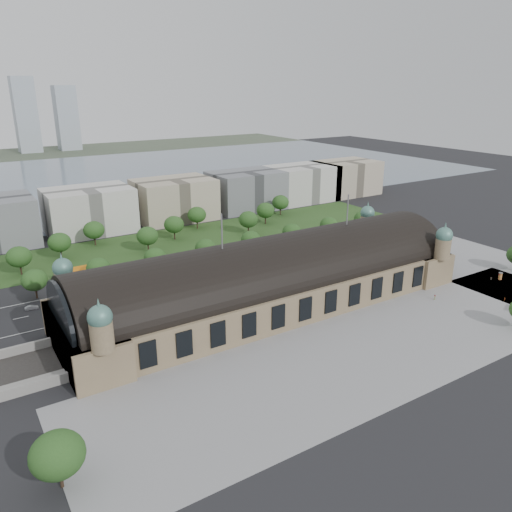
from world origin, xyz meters
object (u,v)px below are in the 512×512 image
traffic_car_5 (262,260)px  parked_car_2 (75,320)px  bus_west (178,288)px  parked_car_0 (83,320)px  bus_mid (237,278)px  pedestrian_2 (491,278)px  parked_car_1 (122,314)px  parked_car_6 (150,302)px  traffic_car_6 (361,244)px  traffic_car_3 (136,283)px  parked_car_5 (185,294)px  pedestrian_1 (505,299)px  pedestrian_0 (435,297)px  bus_east (261,268)px  advertising_column (500,276)px  parked_car_3 (97,320)px  parked_car_4 (124,313)px  petrol_station (77,272)px  traffic_car_1 (32,308)px  traffic_car_4 (235,273)px

traffic_car_5 → parked_car_2: bearing=99.3°
bus_west → parked_car_0: bearing=104.8°
bus_mid → pedestrian_2: 105.66m
bus_mid → parked_car_1: bearing=102.7°
parked_car_0 → parked_car_6: 24.58m
traffic_car_6 → traffic_car_3: bearing=-88.4°
parked_car_2 → bus_west: (40.59, 4.87, 0.73)m
traffic_car_5 → parked_car_5: (-46.88, -17.07, -0.12)m
pedestrian_1 → parked_car_6: bearing=67.4°
parked_car_0 → pedestrian_0: 128.46m
parked_car_5 → pedestrian_2: 126.36m
bus_east → advertising_column: bearing=-132.9°
traffic_car_3 → pedestrian_2: bearing=-119.4°
traffic_car_5 → parked_car_1: (-72.67, -21.07, -0.12)m
parked_car_3 → parked_car_4: size_ratio=0.77×
traffic_car_6 → bus_west: bearing=-80.2°
petrol_station → pedestrian_1: petrol_station is taller
bus_east → pedestrian_0: bearing=-151.8°
parked_car_0 → parked_car_5: (38.70, 1.41, -0.05)m
petrol_station → traffic_car_3: 26.89m
parked_car_1 → bus_mid: bus_mid is taller
parked_car_3 → parked_car_5: (34.67, 3.80, 0.02)m
traffic_car_6 → pedestrian_2: 64.45m
parked_car_2 → bus_mid: bus_mid is taller
parked_car_6 → parked_car_2: bearing=-130.2°
parked_car_3 → parked_car_5: 34.87m
bus_mid → parked_car_5: bearing=100.8°
traffic_car_3 → bus_west: size_ratio=0.43×
bus_west → parked_car_4: bearing=115.2°
parked_car_1 → bus_west: bearing=70.0°
traffic_car_6 → parked_car_4: size_ratio=0.96×
petrol_station → traffic_car_1: 30.78m
traffic_car_3 → pedestrian_1: bearing=-127.9°
parked_car_4 → bus_east: bearing=64.7°
parked_car_1 → bus_west: size_ratio=0.45×
traffic_car_4 → parked_car_1: bearing=-72.0°
pedestrian_1 → traffic_car_5: bearing=40.0°
petrol_station → advertising_column: size_ratio=4.45×
traffic_car_5 → traffic_car_1: bearing=87.5°
parked_car_1 → parked_car_3: 8.88m
traffic_car_5 → bus_mid: (-22.17, -14.84, 0.71)m
bus_west → pedestrian_2: size_ratio=6.85×
traffic_car_4 → parked_car_4: size_ratio=0.91×
parked_car_5 → pedestrian_0: (78.45, -54.12, 0.32)m
traffic_car_3 → bus_mid: bus_mid is taller
traffic_car_4 → bus_west: (-28.39, -4.49, 0.73)m
traffic_car_4 → parked_car_1: 55.37m
parked_car_5 → pedestrian_0: size_ratio=2.43×
traffic_car_5 → parked_car_1: 75.66m
pedestrian_0 → pedestrian_1: size_ratio=1.16×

